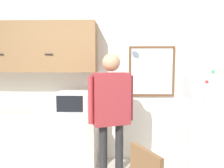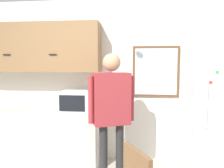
{
  "view_description": "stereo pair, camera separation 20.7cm",
  "coord_description": "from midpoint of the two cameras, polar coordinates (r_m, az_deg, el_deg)",
  "views": [
    {
      "loc": [
        0.34,
        -1.73,
        1.65
      ],
      "look_at": [
        0.24,
        1.06,
        1.38
      ],
      "focal_mm": 35.0,
      "sensor_mm": 36.0,
      "label": 1
    },
    {
      "loc": [
        0.54,
        -1.71,
        1.65
      ],
      "look_at": [
        0.24,
        1.06,
        1.38
      ],
      "focal_mm": 35.0,
      "sensor_mm": 36.0,
      "label": 2
    }
  ],
  "objects": [
    {
      "name": "refrigerator",
      "position": [
        3.62,
        26.34,
        -6.09
      ],
      "size": [
        0.7,
        0.67,
        1.92
      ],
      "color": "silver",
      "rests_on": "ground_plane"
    },
    {
      "name": "person",
      "position": [
        2.91,
        1.95,
        -5.45
      ],
      "size": [
        0.59,
        0.38,
        1.78
      ],
      "rotation": [
        0.0,
        0.0,
        0.37
      ],
      "color": "black",
      "rests_on": "ground_plane"
    },
    {
      "name": "window",
      "position": [
        3.67,
        12.95,
        3.17
      ],
      "size": [
        0.76,
        0.05,
        0.83
      ],
      "color": "brown"
    },
    {
      "name": "upper_cabinets",
      "position": [
        3.82,
        -18.09,
        8.99
      ],
      "size": [
        2.17,
        0.38,
        0.79
      ],
      "color": "olive"
    },
    {
      "name": "microwave",
      "position": [
        3.44,
        -7.01,
        -4.44
      ],
      "size": [
        0.55,
        0.41,
        0.31
      ],
      "color": "white",
      "rests_on": "counter"
    },
    {
      "name": "counter",
      "position": [
        3.89,
        -18.19,
        -12.72
      ],
      "size": [
        2.17,
        0.6,
        0.91
      ],
      "color": "#BCB7AD",
      "rests_on": "ground_plane"
    },
    {
      "name": "back_wall",
      "position": [
        3.73,
        -0.62,
        0.86
      ],
      "size": [
        6.0,
        0.06,
        2.7
      ],
      "color": "silver",
      "rests_on": "ground_plane"
    }
  ]
}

